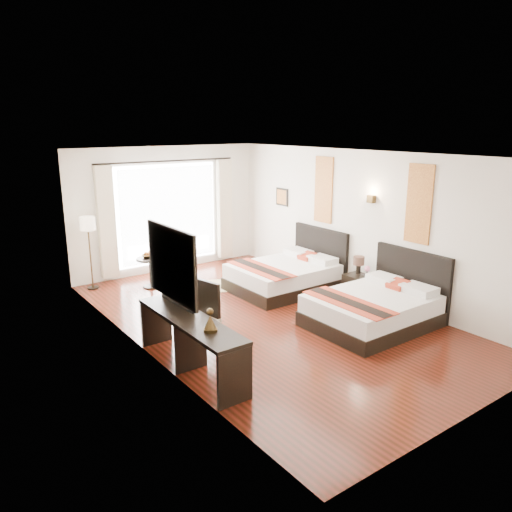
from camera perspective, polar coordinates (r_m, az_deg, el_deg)
floor at (r=8.72m, az=1.40°, el=-7.15°), size 4.50×7.50×0.01m
ceiling at (r=8.10m, az=1.53°, el=11.51°), size 4.50×7.50×0.02m
wall_headboard at (r=9.80m, az=11.94°, el=3.58°), size 0.01×7.50×2.80m
wall_desk at (r=7.19m, az=-12.86°, el=-0.54°), size 0.01×7.50×2.80m
wall_window at (r=11.44m, az=-10.10°, el=5.26°), size 4.50×0.01×2.80m
wall_entry at (r=5.91m, az=24.28°, el=-4.88°), size 4.50×0.01×2.80m
window_glass at (r=11.44m, az=-10.05°, el=4.76°), size 2.40×0.02×2.20m
sheer_curtain at (r=11.39m, az=-9.91°, el=4.72°), size 2.30×0.02×2.10m
drape_left at (r=10.81m, az=-16.71°, el=3.66°), size 0.35×0.14×2.35m
drape_right at (r=12.06m, az=-3.63°, el=5.37°), size 0.35×0.14×2.35m
art_panel_near at (r=8.92m, az=18.13°, el=5.66°), size 0.03×0.50×1.35m
art_panel_far at (r=10.43m, az=7.73°, el=7.49°), size 0.03×0.50×1.35m
wall_sconce at (r=9.51m, az=13.04°, el=6.36°), size 0.10×0.14×0.14m
mirror_frame at (r=6.41m, az=-9.63°, el=-0.87°), size 0.04×1.25×0.95m
mirror_glass at (r=6.42m, az=-9.43°, el=-0.84°), size 0.01×1.12×0.82m
bed_near at (r=8.59m, az=13.48°, el=-5.74°), size 2.05×1.60×1.15m
bed_far at (r=10.15m, az=3.51°, el=-2.13°), size 2.06×1.60×1.16m
nightstand at (r=9.73m, az=11.61°, el=-3.54°), size 0.41×0.50×0.49m
table_lamp at (r=9.64m, az=11.65°, el=-0.67°), size 0.21×0.21×0.34m
vase at (r=9.50m, az=12.56°, el=-2.02°), size 0.15×0.15×0.13m
console_desk at (r=6.91m, az=-7.48°, el=-9.96°), size 0.50×2.20×0.76m
television at (r=7.14m, az=-9.64°, el=-3.78°), size 0.15×0.88×0.50m
bronze_figurine at (r=6.28m, az=-5.25°, el=-7.44°), size 0.23×0.23×0.27m
desk_chair at (r=7.45m, az=-6.44°, el=-8.53°), size 0.57×0.57×1.04m
floor_lamp at (r=10.46m, az=-18.65°, el=2.99°), size 0.30×0.30×1.49m
side_table at (r=10.44m, az=-11.94°, el=-1.87°), size 0.55×0.55×0.63m
fruit_bowl at (r=10.37m, az=-12.28°, el=-0.03°), size 0.27×0.27×0.06m
window_chair at (r=10.94m, az=-8.69°, el=-1.06°), size 0.52×0.52×0.96m
jute_rug at (r=10.38m, az=-6.26°, el=-3.52°), size 1.46×1.27×0.01m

